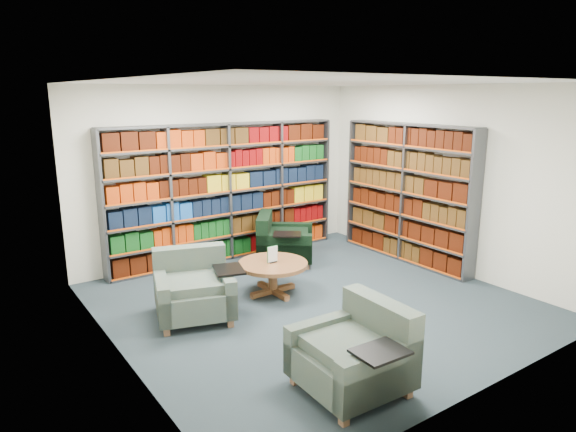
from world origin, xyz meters
TOP-DOWN VIEW (x-y plane):
  - room_shell at (0.00, 0.00)m, footprint 5.02×5.02m
  - bookshelf_back at (0.00, 2.34)m, footprint 4.00×0.28m
  - bookshelf_right at (2.34, 0.60)m, footprint 0.28×2.50m
  - chair_teal_left at (-1.45, 0.54)m, footprint 1.18×1.12m
  - chair_green_right at (0.58, 1.65)m, footprint 1.21×1.22m
  - chair_teal_front at (-0.89, -1.81)m, footprint 0.93×1.07m
  - coffee_table at (-0.27, 0.57)m, footprint 0.95×0.95m

SIDE VIEW (x-z plane):
  - chair_green_right at x=0.58m, z-range -0.08..0.71m
  - chair_teal_left at x=-1.45m, z-range -0.08..0.73m
  - chair_teal_front at x=-0.89m, z-range -0.08..0.74m
  - coffee_table at x=-0.27m, z-range 0.02..0.69m
  - bookshelf_back at x=0.00m, z-range 0.00..2.20m
  - bookshelf_right at x=2.34m, z-range 0.00..2.20m
  - room_shell at x=0.00m, z-range -0.01..2.81m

